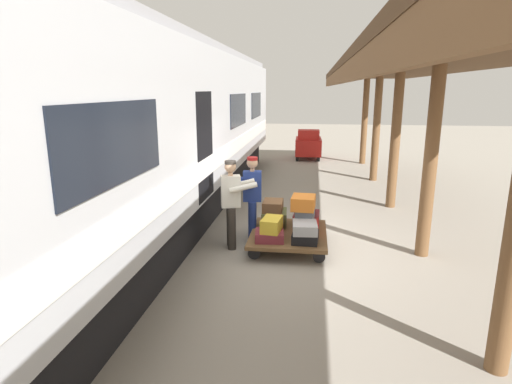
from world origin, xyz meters
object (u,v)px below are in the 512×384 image
at_px(suitcase_slate_roller, 305,214).
at_px(porter_in_overalls, 251,196).
at_px(suitcase_orange_carryall, 303,203).
at_px(suitcase_teal_softside, 305,209).
at_px(suitcase_olive_duffel, 274,217).
at_px(suitcase_yellow_case, 272,224).
at_px(suitcase_black_hardshell, 305,237).
at_px(suitcase_burgundy_valise, 269,236).
at_px(suitcase_red_plastic, 306,227).
at_px(luggage_cart, 289,234).
at_px(suitcase_brown_leather, 273,206).
at_px(baggage_tug, 308,145).
at_px(suitcase_gray_aluminum, 305,228).
at_px(suitcase_navy_fabric, 272,226).
at_px(suitcase_maroon_trunk, 306,219).
at_px(porter_by_door, 232,201).
at_px(train_car, 129,139).

relative_size(suitcase_slate_roller, porter_in_overalls, 0.31).
height_order(suitcase_orange_carryall, suitcase_teal_softside, suitcase_orange_carryall).
xyz_separation_m(suitcase_olive_duffel, suitcase_slate_roller, (-0.63, 0.46, 0.22)).
bearing_deg(suitcase_yellow_case, suitcase_black_hardshell, 178.18).
bearing_deg(suitcase_burgundy_valise, suitcase_red_plastic, -143.12).
height_order(luggage_cart, suitcase_brown_leather, suitcase_brown_leather).
bearing_deg(luggage_cart, suitcase_orange_carryall, -176.99).
height_order(suitcase_teal_softside, baggage_tug, baggage_tug).
distance_m(suitcase_black_hardshell, suitcase_yellow_case, 0.65).
relative_size(suitcase_gray_aluminum, porter_in_overalls, 0.31).
relative_size(suitcase_navy_fabric, suitcase_yellow_case, 0.91).
bearing_deg(suitcase_gray_aluminum, suitcase_red_plastic, -91.47).
height_order(suitcase_maroon_trunk, porter_by_door, porter_by_door).
relative_size(suitcase_black_hardshell, suitcase_maroon_trunk, 0.77).
distance_m(luggage_cart, suitcase_brown_leather, 0.74).
xyz_separation_m(luggage_cart, suitcase_burgundy_valise, (0.33, 0.49, 0.13)).
distance_m(suitcase_teal_softside, suitcase_gray_aluminum, 0.98).
relative_size(train_car, suitcase_maroon_trunk, 32.82).
distance_m(train_car, luggage_cart, 3.58).
bearing_deg(train_car, suitcase_gray_aluminum, 173.14).
bearing_deg(suitcase_red_plastic, porter_in_overalls, -15.04).
height_order(train_car, suitcase_brown_leather, train_car).
bearing_deg(suitcase_yellow_case, train_car, -7.72).
distance_m(suitcase_brown_leather, suitcase_yellow_case, 0.97).
bearing_deg(suitcase_gray_aluminum, suitcase_yellow_case, -2.81).
xyz_separation_m(suitcase_navy_fabric, suitcase_orange_carryall, (-0.59, -0.01, 0.48)).
relative_size(suitcase_yellow_case, baggage_tug, 0.30).
xyz_separation_m(suitcase_navy_fabric, baggage_tug, (-0.56, -10.70, 0.21)).
bearing_deg(luggage_cart, train_car, 1.68).
xyz_separation_m(suitcase_red_plastic, suitcase_brown_leather, (0.68, -0.49, 0.26)).
height_order(luggage_cart, porter_in_overalls, porter_in_overalls).
distance_m(luggage_cart, suitcase_yellow_case, 0.65).
bearing_deg(suitcase_slate_roller, train_car, 2.04).
height_order(luggage_cart, suitcase_gray_aluminum, suitcase_gray_aluminum).
height_order(train_car, luggage_cart, train_car).
bearing_deg(suitcase_burgundy_valise, suitcase_yellow_case, -153.65).
xyz_separation_m(suitcase_black_hardshell, porter_by_door, (1.40, -0.31, 0.54)).
relative_size(train_car, porter_in_overalls, 12.03).
relative_size(train_car, suitcase_black_hardshell, 42.64).
height_order(porter_by_door, baggage_tug, porter_by_door).
xyz_separation_m(train_car, porter_by_door, (-2.01, 0.09, -1.14)).
bearing_deg(train_car, suitcase_brown_leather, -167.99).
distance_m(suitcase_red_plastic, suitcase_maroon_trunk, 0.49).
distance_m(suitcase_slate_roller, baggage_tug, 10.67).
relative_size(luggage_cart, suitcase_gray_aluminum, 3.41).
bearing_deg(baggage_tug, suitcase_burgundy_valise, 87.16).
xyz_separation_m(train_car, suitcase_navy_fabric, (-2.76, -0.09, -1.65)).
height_order(train_car, suitcase_orange_carryall, train_car).
bearing_deg(suitcase_burgundy_valise, suitcase_maroon_trunk, -123.68).
height_order(suitcase_slate_roller, porter_in_overalls, porter_in_overalls).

